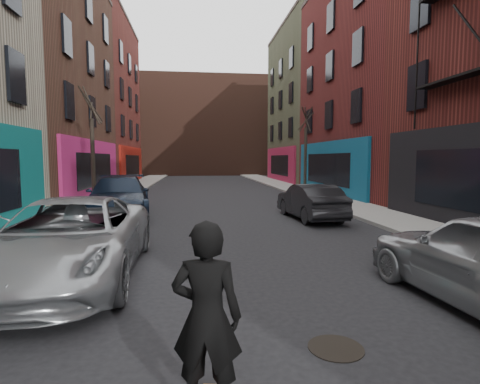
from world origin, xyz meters
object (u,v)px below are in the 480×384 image
object	(u,v)px
skateboarder	(207,317)
parked_left_far	(70,239)
tree_left_far	(92,138)
tree_right_far	(306,142)
parked_left_end	(119,197)
parked_right_end	(310,201)
manhole	(336,348)

from	to	relation	value
skateboarder	parked_left_far	bearing A→B (deg)	-48.18
tree_left_far	skateboarder	size ratio (longest dim) A/B	3.70
skateboarder	tree_right_far	bearing A→B (deg)	-97.23
parked_left_end	skateboarder	bearing A→B (deg)	-83.17
tree_right_far	parked_left_far	distance (m)	20.09
parked_right_end	tree_right_far	bearing A→B (deg)	-109.76
tree_left_far	manhole	xyz separation A→B (m)	(6.63, -14.53, -3.37)
tree_left_far	parked_right_end	world-z (taller)	tree_left_far
tree_right_far	parked_left_far	size ratio (longest dim) A/B	1.18
parked_left_far	manhole	size ratio (longest dim) A/B	8.20
tree_right_far	parked_left_end	bearing A→B (deg)	-138.69
parked_left_end	manhole	world-z (taller)	parked_left_end
parked_left_far	skateboarder	distance (m)	5.13
tree_left_far	skateboarder	world-z (taller)	tree_left_far
parked_right_end	skateboarder	distance (m)	11.84
parked_right_end	skateboarder	size ratio (longest dim) A/B	2.41
tree_right_far	skateboarder	xyz separation A→B (m)	(-7.43, -21.64, -2.55)
tree_left_far	tree_right_far	distance (m)	13.78
tree_right_far	parked_left_end	xyz separation A→B (m)	(-10.58, -9.30, -2.69)
parked_right_end	parked_left_far	bearing A→B (deg)	39.04
skateboarder	manhole	distance (m)	2.22
manhole	skateboarder	bearing A→B (deg)	-146.14
parked_left_far	manhole	distance (m)	5.44
tree_left_far	parked_left_end	bearing A→B (deg)	-61.08
parked_left_far	parked_left_end	distance (m)	7.93
parked_left_far	skateboarder	xyz separation A→B (m)	(2.57, -4.44, 0.18)
parked_left_end	skateboarder	size ratio (longest dim) A/B	3.29
parked_left_end	skateboarder	xyz separation A→B (m)	(3.15, -12.34, 0.14)
tree_left_far	parked_left_far	xyz separation A→B (m)	(2.40, -11.21, -2.58)
manhole	parked_right_end	bearing A→B (deg)	74.31
parked_left_far	tree_left_far	bearing A→B (deg)	100.80
parked_left_far	parked_right_end	distance (m)	9.58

